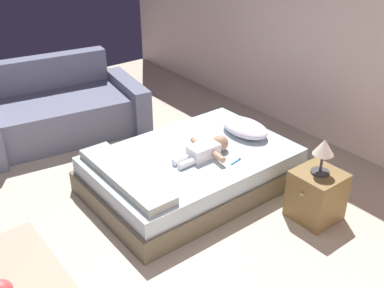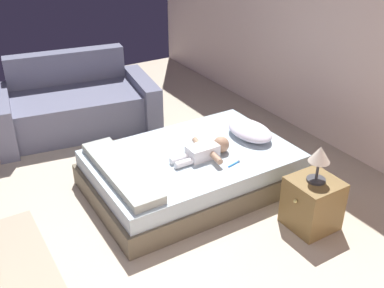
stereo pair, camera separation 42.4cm
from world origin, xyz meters
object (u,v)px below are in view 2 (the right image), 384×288
Objects in this scene: nightstand at (312,203)px; lamp at (320,157)px; couch at (75,105)px; pillow at (250,131)px; baby at (206,150)px; toothbrush at (235,163)px; bed at (192,170)px.

lamp is at bearing 90.00° from nightstand.
pillow is at bearing 32.28° from couch.
couch is at bearing -160.01° from lamp.
lamp is (0.94, 0.47, 0.25)m from baby.
toothbrush is at bearing 18.30° from couch.
couch reaches higher than toothbrush.
bed is at bearing -148.92° from toothbrush.
bed is at bearing 15.45° from couch.
lamp reaches higher than pillow.
baby is at bearing 34.40° from bed.
bed is at bearing -152.54° from nightstand.
baby reaches higher than bed.
couch reaches higher than lamp.
nightstand is (2.95, 1.07, -0.06)m from couch.
nightstand is at bearing 25.36° from toothbrush.
bed is 12.64× the size of toothbrush.
bed is 1.29m from lamp.
bed is 0.99× the size of couch.
pillow is 1.21× the size of nightstand.
couch reaches higher than pillow.
couch reaches higher than nightstand.
baby reaches higher than toothbrush.
toothbrush is at bearing -154.63° from lamp.
bed is 0.73m from pillow.
nightstand is at bearing 19.99° from couch.
couch is 6.16× the size of lamp.
toothbrush is 0.81m from lamp.
baby is 1.07m from nightstand.
couch reaches higher than baby.
lamp is at bearing 25.37° from toothbrush.
bed is 4.30× the size of nightstand.
couch is 3.14m from nightstand.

